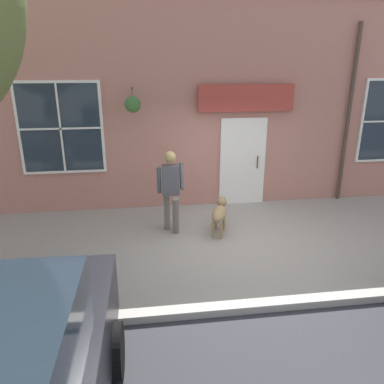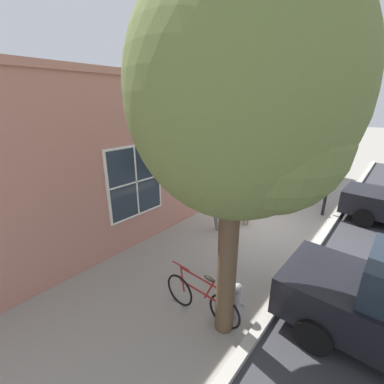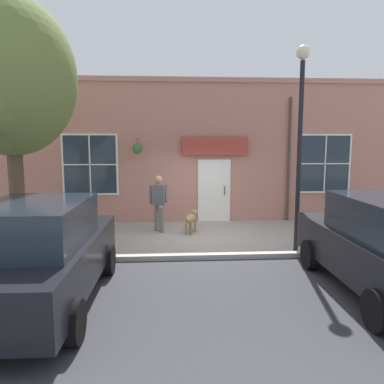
% 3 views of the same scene
% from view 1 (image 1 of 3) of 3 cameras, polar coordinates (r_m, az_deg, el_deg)
% --- Properties ---
extents(ground_plane, '(90.00, 90.00, 0.00)m').
position_cam_1_polar(ground_plane, '(7.35, 7.13, -7.85)').
color(ground_plane, gray).
extents(storefront_facade, '(0.95, 18.00, 4.79)m').
position_cam_1_polar(storefront_facade, '(8.87, 4.03, 13.22)').
color(storefront_facade, '#B27566').
rests_on(storefront_facade, ground_plane).
extents(pedestrian_walking, '(0.65, 0.56, 1.70)m').
position_cam_1_polar(pedestrian_walking, '(7.45, -3.27, 1.18)').
color(pedestrian_walking, '#6B665B').
rests_on(pedestrian_walking, ground_plane).
extents(dog_on_leash, '(1.07, 0.50, 0.67)m').
position_cam_1_polar(dog_on_leash, '(7.60, 4.20, -3.14)').
color(dog_on_leash, '#997A51').
rests_on(dog_on_leash, ground_plane).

